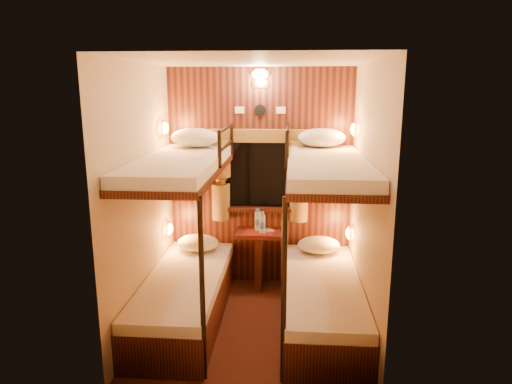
# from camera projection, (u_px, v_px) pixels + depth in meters

# --- Properties ---
(floor) EXTENTS (2.10, 2.10, 0.00)m
(floor) POSITION_uv_depth(u_px,v_px,m) (252.00, 325.00, 4.30)
(floor) COLOR #35110E
(floor) RESTS_ON ground
(ceiling) EXTENTS (2.10, 2.10, 0.00)m
(ceiling) POSITION_uv_depth(u_px,v_px,m) (252.00, 61.00, 3.76)
(ceiling) COLOR silver
(ceiling) RESTS_ON wall_back
(wall_back) EXTENTS (2.40, 0.00, 2.40)m
(wall_back) POSITION_uv_depth(u_px,v_px,m) (260.00, 179.00, 5.05)
(wall_back) COLOR #C6B293
(wall_back) RESTS_ON floor
(wall_front) EXTENTS (2.40, 0.00, 2.40)m
(wall_front) POSITION_uv_depth(u_px,v_px,m) (239.00, 240.00, 3.01)
(wall_front) COLOR #C6B293
(wall_front) RESTS_ON floor
(wall_left) EXTENTS (0.00, 2.40, 2.40)m
(wall_left) POSITION_uv_depth(u_px,v_px,m) (142.00, 200.00, 4.10)
(wall_left) COLOR #C6B293
(wall_left) RESTS_ON floor
(wall_right) EXTENTS (0.00, 2.40, 2.40)m
(wall_right) POSITION_uv_depth(u_px,v_px,m) (367.00, 204.00, 3.95)
(wall_right) COLOR #C6B293
(wall_right) RESTS_ON floor
(back_panel) EXTENTS (2.00, 0.03, 2.40)m
(back_panel) POSITION_uv_depth(u_px,v_px,m) (260.00, 179.00, 5.03)
(back_panel) COLOR black
(back_panel) RESTS_ON floor
(bunk_left) EXTENTS (0.72, 1.90, 1.82)m
(bunk_left) POSITION_uv_depth(u_px,v_px,m) (184.00, 265.00, 4.29)
(bunk_left) COLOR black
(bunk_left) RESTS_ON floor
(bunk_right) EXTENTS (0.72, 1.90, 1.82)m
(bunk_right) POSITION_uv_depth(u_px,v_px,m) (323.00, 269.00, 4.19)
(bunk_right) COLOR black
(bunk_right) RESTS_ON floor
(window) EXTENTS (1.00, 0.12, 0.79)m
(window) POSITION_uv_depth(u_px,v_px,m) (260.00, 181.00, 5.01)
(window) COLOR black
(window) RESTS_ON back_panel
(curtains) EXTENTS (1.10, 0.22, 1.00)m
(curtains) POSITION_uv_depth(u_px,v_px,m) (260.00, 174.00, 4.96)
(curtains) COLOR olive
(curtains) RESTS_ON back_panel
(back_fixtures) EXTENTS (0.54, 0.09, 0.48)m
(back_fixtures) POSITION_uv_depth(u_px,v_px,m) (260.00, 81.00, 4.77)
(back_fixtures) COLOR black
(back_fixtures) RESTS_ON back_panel
(reading_lamps) EXTENTS (2.00, 0.20, 1.25)m
(reading_lamps) POSITION_uv_depth(u_px,v_px,m) (258.00, 181.00, 4.70)
(reading_lamps) COLOR orange
(reading_lamps) RESTS_ON wall_left
(table) EXTENTS (0.50, 0.34, 0.66)m
(table) POSITION_uv_depth(u_px,v_px,m) (259.00, 252.00, 5.03)
(table) COLOR #4F1912
(table) RESTS_ON floor
(bottle_left) EXTENTS (0.07, 0.07, 0.25)m
(bottle_left) POSITION_uv_depth(u_px,v_px,m) (258.00, 221.00, 5.01)
(bottle_left) COLOR #99BFE5
(bottle_left) RESTS_ON table
(bottle_right) EXTENTS (0.07, 0.07, 0.24)m
(bottle_right) POSITION_uv_depth(u_px,v_px,m) (262.00, 224.00, 4.90)
(bottle_right) COLOR #99BFE5
(bottle_right) RESTS_ON table
(sachet_a) EXTENTS (0.11, 0.10, 0.01)m
(sachet_a) POSITION_uv_depth(u_px,v_px,m) (270.00, 231.00, 5.00)
(sachet_a) COLOR silver
(sachet_a) RESTS_ON table
(sachet_b) EXTENTS (0.08, 0.06, 0.01)m
(sachet_b) POSITION_uv_depth(u_px,v_px,m) (268.00, 229.00, 5.06)
(sachet_b) COLOR silver
(sachet_b) RESTS_ON table
(pillow_lower_left) EXTENTS (0.45, 0.32, 0.18)m
(pillow_lower_left) POSITION_uv_depth(u_px,v_px,m) (198.00, 243.00, 4.93)
(pillow_lower_left) COLOR white
(pillow_lower_left) RESTS_ON bunk_left
(pillow_lower_right) EXTENTS (0.45, 0.32, 0.18)m
(pillow_lower_right) POSITION_uv_depth(u_px,v_px,m) (319.00, 245.00, 4.87)
(pillow_lower_right) COLOR white
(pillow_lower_right) RESTS_ON bunk_right
(pillow_upper_left) EXTENTS (0.49, 0.35, 0.19)m
(pillow_upper_left) POSITION_uv_depth(u_px,v_px,m) (195.00, 138.00, 4.67)
(pillow_upper_left) COLOR white
(pillow_upper_left) RESTS_ON bunk_left
(pillow_upper_right) EXTENTS (0.49, 0.35, 0.19)m
(pillow_upper_right) POSITION_uv_depth(u_px,v_px,m) (322.00, 138.00, 4.68)
(pillow_upper_right) COLOR white
(pillow_upper_right) RESTS_ON bunk_right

